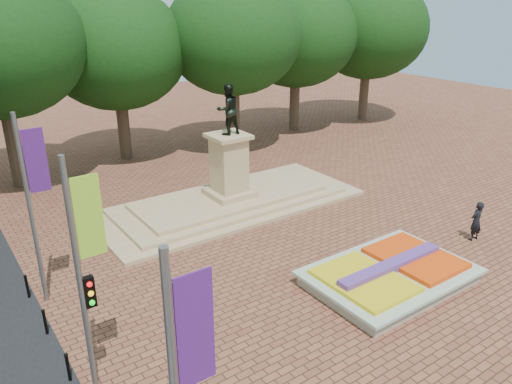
% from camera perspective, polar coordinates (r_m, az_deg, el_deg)
% --- Properties ---
extents(ground, '(90.00, 90.00, 0.00)m').
position_cam_1_polar(ground, '(20.89, 8.95, -8.67)').
color(ground, brown).
rests_on(ground, ground).
extents(flower_bed, '(6.30, 4.30, 0.91)m').
position_cam_1_polar(flower_bed, '(20.24, 15.10, -9.06)').
color(flower_bed, gray).
rests_on(flower_bed, ground).
extents(monument, '(14.00, 6.00, 6.40)m').
position_cam_1_polar(monument, '(26.18, -3.05, 0.23)').
color(monument, tan).
rests_on(monument, ground).
extents(tree_row_back, '(44.80, 8.80, 10.43)m').
position_cam_1_polar(tree_row_back, '(34.45, -9.07, 15.18)').
color(tree_row_back, '#3A2B20').
rests_on(tree_row_back, ground).
extents(banner_poles, '(0.88, 11.17, 7.00)m').
position_cam_1_polar(banner_poles, '(13.46, -18.74, -9.01)').
color(banner_poles, slate).
rests_on(banner_poles, ground).
extents(pedestrian, '(0.69, 0.47, 1.87)m').
position_cam_1_polar(pedestrian, '(24.62, 23.86, -3.05)').
color(pedestrian, black).
rests_on(pedestrian, ground).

